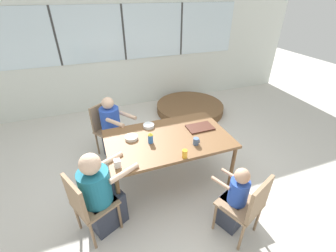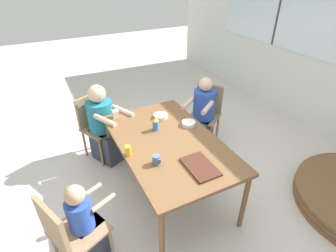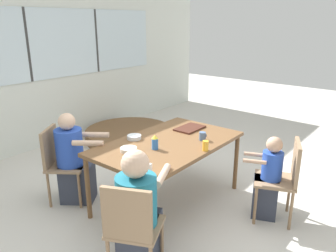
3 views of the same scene
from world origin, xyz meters
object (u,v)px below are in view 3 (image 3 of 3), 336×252
at_px(chair_for_man_blue_shirt, 59,158).
at_px(bowl_cereal, 134,137).
at_px(juice_glass, 205,146).
at_px(milk_carton_small, 147,169).
at_px(bowl_white_shallow, 129,150).
at_px(chair_for_toddler, 285,174).
at_px(person_man_blue_shirt, 74,163).
at_px(person_toddler, 268,181).
at_px(folded_table_stack, 129,134).
at_px(sippy_cup, 155,142).
at_px(person_woman_green_shirt, 139,216).
at_px(coffee_mug, 203,136).
at_px(chair_for_woman_green_shirt, 131,225).

xyz_separation_m(chair_for_man_blue_shirt, bowl_cereal, (0.56, -0.64, 0.24)).
bearing_deg(juice_glass, bowl_cereal, 104.63).
bearing_deg(milk_carton_small, chair_for_man_blue_shirt, 90.22).
distance_m(chair_for_man_blue_shirt, bowl_white_shallow, 0.92).
bearing_deg(chair_for_man_blue_shirt, bowl_cereal, 94.74).
relative_size(chair_for_toddler, milk_carton_small, 9.41).
bearing_deg(person_man_blue_shirt, person_toddler, 83.25).
height_order(chair_for_toddler, bowl_white_shallow, chair_for_toddler).
height_order(person_man_blue_shirt, folded_table_stack, person_man_blue_shirt).
bearing_deg(chair_for_man_blue_shirt, sippy_cup, 78.93).
bearing_deg(person_woman_green_shirt, milk_carton_small, 90.77).
bearing_deg(person_woman_green_shirt, coffee_mug, 73.42).
xyz_separation_m(chair_for_toddler, folded_table_stack, (0.73, 2.97, -0.43)).
relative_size(person_man_blue_shirt, coffee_mug, 11.42).
relative_size(milk_carton_small, folded_table_stack, 0.06).
bearing_deg(sippy_cup, folded_table_stack, 52.18).
height_order(chair_for_woman_green_shirt, chair_for_man_blue_shirt, same).
height_order(person_toddler, sippy_cup, person_toddler).
bearing_deg(folded_table_stack, chair_for_man_blue_shirt, -156.08).
distance_m(juice_glass, folded_table_stack, 2.67).
relative_size(person_woman_green_shirt, person_toddler, 1.19).
bearing_deg(milk_carton_small, folded_table_stack, 48.64).
height_order(chair_for_toddler, person_woman_green_shirt, person_woman_green_shirt).
relative_size(bowl_cereal, folded_table_stack, 0.10).
bearing_deg(person_man_blue_shirt, person_woman_green_shirt, 39.83).
bearing_deg(coffee_mug, milk_carton_small, -175.32).
relative_size(chair_for_man_blue_shirt, bowl_cereal, 5.56).
relative_size(person_toddler, milk_carton_small, 9.78).
xyz_separation_m(bowl_white_shallow, bowl_cereal, (0.29, 0.21, 0.00)).
bearing_deg(chair_for_toddler, bowl_white_shallow, 103.70).
bearing_deg(sippy_cup, bowl_cereal, 77.91).
xyz_separation_m(chair_for_woman_green_shirt, folded_table_stack, (2.31, 2.38, -0.43)).
bearing_deg(chair_for_woman_green_shirt, bowl_cereal, 107.43).
height_order(chair_for_man_blue_shirt, coffee_mug, chair_for_man_blue_shirt).
bearing_deg(juice_glass, folded_table_stack, 63.07).
relative_size(sippy_cup, folded_table_stack, 0.10).
bearing_deg(folded_table_stack, sippy_cup, -127.82).
xyz_separation_m(chair_for_man_blue_shirt, person_toddler, (1.14, -1.97, -0.10)).
xyz_separation_m(person_toddler, milk_carton_small, (-1.13, 0.64, 0.36)).
bearing_deg(bowl_white_shallow, chair_for_woman_green_shirt, -133.92).
distance_m(coffee_mug, folded_table_stack, 2.40).
bearing_deg(folded_table_stack, person_toddler, -105.69).
distance_m(chair_for_man_blue_shirt, person_woman_green_shirt, 1.47).
height_order(coffee_mug, bowl_white_shallow, coffee_mug).
relative_size(person_toddler, folded_table_stack, 0.60).
xyz_separation_m(chair_for_toddler, sippy_cup, (-0.72, 1.10, 0.30)).
bearing_deg(milk_carton_small, chair_for_toddler, -33.50).
xyz_separation_m(chair_for_woman_green_shirt, person_woman_green_shirt, (0.15, 0.07, -0.04)).
bearing_deg(sippy_cup, chair_for_toddler, -56.84).
distance_m(chair_for_toddler, person_woman_green_shirt, 1.58).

